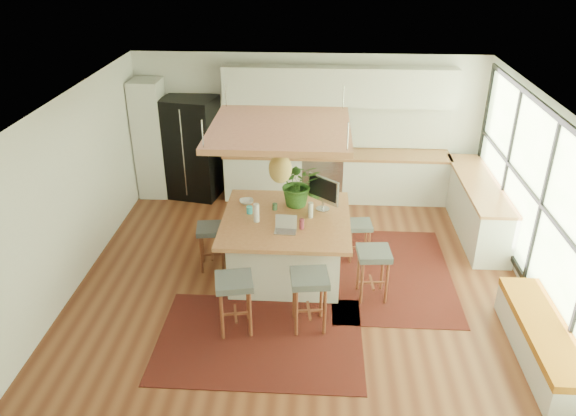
# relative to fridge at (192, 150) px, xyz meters

# --- Properties ---
(floor) EXTENTS (7.00, 7.00, 0.00)m
(floor) POSITION_rel_fridge_xyz_m (2.18, -3.19, -0.93)
(floor) COLOR #5B2A1A
(floor) RESTS_ON ground
(ceiling) EXTENTS (7.00, 7.00, 0.00)m
(ceiling) POSITION_rel_fridge_xyz_m (2.18, -3.19, 1.78)
(ceiling) COLOR white
(ceiling) RESTS_ON ground
(wall_back) EXTENTS (6.50, 0.00, 6.50)m
(wall_back) POSITION_rel_fridge_xyz_m (2.18, 0.31, 0.42)
(wall_back) COLOR white
(wall_back) RESTS_ON ground
(wall_front) EXTENTS (6.50, 0.00, 6.50)m
(wall_front) POSITION_rel_fridge_xyz_m (2.18, -6.69, 0.42)
(wall_front) COLOR white
(wall_front) RESTS_ON ground
(wall_left) EXTENTS (0.00, 7.00, 7.00)m
(wall_left) POSITION_rel_fridge_xyz_m (-1.07, -3.19, 0.42)
(wall_left) COLOR white
(wall_left) RESTS_ON ground
(wall_right) EXTENTS (0.00, 7.00, 7.00)m
(wall_right) POSITION_rel_fridge_xyz_m (5.43, -3.19, 0.42)
(wall_right) COLOR white
(wall_right) RESTS_ON ground
(window_wall) EXTENTS (0.10, 6.20, 2.60)m
(window_wall) POSITION_rel_fridge_xyz_m (5.40, -3.19, 0.47)
(window_wall) COLOR black
(window_wall) RESTS_ON wall_right
(pantry) EXTENTS (0.55, 0.60, 2.25)m
(pantry) POSITION_rel_fridge_xyz_m (-0.77, -0.01, 0.20)
(pantry) COLOR silver
(pantry) RESTS_ON floor
(back_counter_base) EXTENTS (4.20, 0.60, 0.88)m
(back_counter_base) POSITION_rel_fridge_xyz_m (2.73, -0.01, -0.49)
(back_counter_base) COLOR silver
(back_counter_base) RESTS_ON floor
(back_counter_top) EXTENTS (4.24, 0.64, 0.05)m
(back_counter_top) POSITION_rel_fridge_xyz_m (2.73, -0.01, -0.03)
(back_counter_top) COLOR #A25E39
(back_counter_top) RESTS_ON back_counter_base
(backsplash) EXTENTS (4.20, 0.02, 0.80)m
(backsplash) POSITION_rel_fridge_xyz_m (2.73, 0.29, 0.43)
(backsplash) COLOR white
(backsplash) RESTS_ON wall_back
(upper_cabinets) EXTENTS (4.20, 0.34, 0.70)m
(upper_cabinets) POSITION_rel_fridge_xyz_m (2.73, 0.13, 1.22)
(upper_cabinets) COLOR silver
(upper_cabinets) RESTS_ON wall_back
(range) EXTENTS (0.76, 0.62, 1.00)m
(range) POSITION_rel_fridge_xyz_m (2.48, -0.01, -0.43)
(range) COLOR #A5A5AA
(range) RESTS_ON floor
(right_counter_base) EXTENTS (0.60, 2.50, 0.88)m
(right_counter_base) POSITION_rel_fridge_xyz_m (5.11, -1.19, -0.49)
(right_counter_base) COLOR silver
(right_counter_base) RESTS_ON floor
(right_counter_top) EXTENTS (0.64, 2.54, 0.05)m
(right_counter_top) POSITION_rel_fridge_xyz_m (5.11, -1.19, -0.03)
(right_counter_top) COLOR #A25E39
(right_counter_top) RESTS_ON right_counter_base
(window_bench) EXTENTS (0.52, 2.00, 0.50)m
(window_bench) POSITION_rel_fridge_xyz_m (5.13, -4.39, -0.68)
(window_bench) COLOR silver
(window_bench) RESTS_ON floor
(ceiling_panel) EXTENTS (1.86, 1.86, 0.80)m
(ceiling_panel) POSITION_rel_fridge_xyz_m (1.88, -2.79, 1.12)
(ceiling_panel) COLOR #A25E39
(ceiling_panel) RESTS_ON ceiling
(rug_near) EXTENTS (2.60, 1.80, 0.01)m
(rug_near) POSITION_rel_fridge_xyz_m (1.72, -4.25, -0.92)
(rug_near) COLOR black
(rug_near) RESTS_ON floor
(rug_right) EXTENTS (1.80, 2.60, 0.01)m
(rug_right) POSITION_rel_fridge_xyz_m (3.54, -2.62, -0.92)
(rug_right) COLOR black
(rug_right) RESTS_ON floor
(fridge) EXTENTS (1.09, 0.92, 1.94)m
(fridge) POSITION_rel_fridge_xyz_m (0.00, 0.00, 0.00)
(fridge) COLOR black
(fridge) RESTS_ON floor
(island) EXTENTS (1.85, 1.85, 0.93)m
(island) POSITION_rel_fridge_xyz_m (1.96, -2.67, -0.46)
(island) COLOR #A25E39
(island) RESTS_ON floor
(stool_near_left) EXTENTS (0.55, 0.55, 0.78)m
(stool_near_left) POSITION_rel_fridge_xyz_m (1.39, -4.05, -0.57)
(stool_near_left) COLOR #464B4D
(stool_near_left) RESTS_ON floor
(stool_near_right) EXTENTS (0.53, 0.53, 0.80)m
(stool_near_right) POSITION_rel_fridge_xyz_m (2.33, -3.94, -0.57)
(stool_near_right) COLOR #464B4D
(stool_near_right) RESTS_ON floor
(stool_right_front) EXTENTS (0.48, 0.48, 0.76)m
(stool_right_front) POSITION_rel_fridge_xyz_m (3.20, -3.23, -0.57)
(stool_right_front) COLOR #464B4D
(stool_right_front) RESTS_ON floor
(stool_right_back) EXTENTS (0.41, 0.41, 0.63)m
(stool_right_back) POSITION_rel_fridge_xyz_m (3.06, -2.20, -0.57)
(stool_right_back) COLOR #464B4D
(stool_right_back) RESTS_ON floor
(stool_left_side) EXTENTS (0.47, 0.47, 0.71)m
(stool_left_side) POSITION_rel_fridge_xyz_m (0.82, -2.59, -0.57)
(stool_left_side) COLOR #464B4D
(stool_left_side) RESTS_ON floor
(laptop) EXTENTS (0.31, 0.33, 0.22)m
(laptop) POSITION_rel_fridge_xyz_m (1.97, -3.08, 0.12)
(laptop) COLOR #A5A5AA
(laptop) RESTS_ON island
(monitor) EXTENTS (0.57, 0.53, 0.53)m
(monitor) POSITION_rel_fridge_xyz_m (2.49, -2.36, 0.26)
(monitor) COLOR #A5A5AA
(monitor) RESTS_ON island
(microwave) EXTENTS (0.61, 0.42, 0.38)m
(microwave) POSITION_rel_fridge_xyz_m (0.94, -0.05, 0.19)
(microwave) COLOR #A5A5AA
(microwave) RESTS_ON back_counter_top
(island_plant) EXTENTS (0.70, 0.76, 0.55)m
(island_plant) POSITION_rel_fridge_xyz_m (2.11, -2.23, 0.28)
(island_plant) COLOR #1E4C19
(island_plant) RESTS_ON island
(island_bowl) EXTENTS (0.25, 0.25, 0.05)m
(island_bowl) POSITION_rel_fridge_xyz_m (1.32, -2.22, 0.03)
(island_bowl) COLOR silver
(island_bowl) RESTS_ON island
(island_bottle_0) EXTENTS (0.07, 0.07, 0.19)m
(island_bottle_0) POSITION_rel_fridge_xyz_m (1.41, -2.57, 0.10)
(island_bottle_0) COLOR #39D1E6
(island_bottle_0) RESTS_ON island
(island_bottle_1) EXTENTS (0.07, 0.07, 0.19)m
(island_bottle_1) POSITION_rel_fridge_xyz_m (1.56, -2.82, 0.10)
(island_bottle_1) COLOR silver
(island_bottle_1) RESTS_ON island
(island_bottle_2) EXTENTS (0.07, 0.07, 0.19)m
(island_bottle_2) POSITION_rel_fridge_xyz_m (2.21, -2.97, 0.10)
(island_bottle_2) COLOR maroon
(island_bottle_2) RESTS_ON island
(island_bottle_3) EXTENTS (0.07, 0.07, 0.19)m
(island_bottle_3) POSITION_rel_fridge_xyz_m (2.31, -2.62, 0.10)
(island_bottle_3) COLOR silver
(island_bottle_3) RESTS_ON island
(island_bottle_4) EXTENTS (0.07, 0.07, 0.19)m
(island_bottle_4) POSITION_rel_fridge_xyz_m (1.76, -2.42, 0.10)
(island_bottle_4) COLOR #45744E
(island_bottle_4) RESTS_ON island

